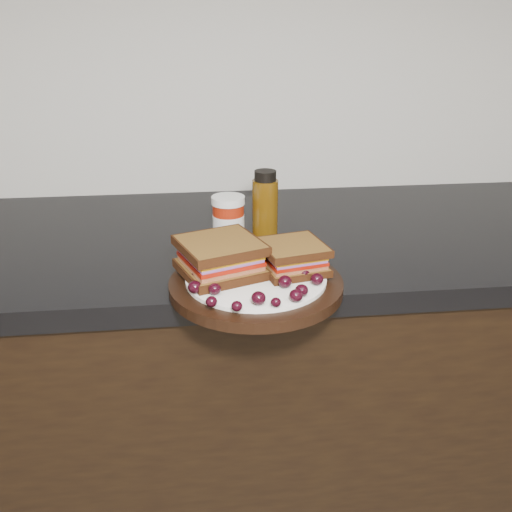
{
  "coord_description": "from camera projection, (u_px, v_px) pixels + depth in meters",
  "views": [
    {
      "loc": [
        -0.19,
        0.61,
        1.31
      ],
      "look_at": [
        -0.1,
        1.43,
        0.96
      ],
      "focal_mm": 40.0,
      "sensor_mm": 36.0,
      "label": 1
    }
  ],
  "objects": [
    {
      "name": "grape_9",
      "position": [
        285.0,
        282.0,
        0.87
      ],
      "size": [
        0.02,
        0.02,
        0.02
      ],
      "primitive_type": "ellipsoid",
      "color": "black",
      "rests_on": "plate"
    },
    {
      "name": "countertop",
      "position": [
        287.0,
        240.0,
        1.18
      ],
      "size": [
        3.98,
        0.6,
        0.04
      ],
      "primitive_type": "cube",
      "color": "black",
      "rests_on": "base_cabinets"
    },
    {
      "name": "sandwich_right",
      "position": [
        293.0,
        257.0,
        0.93
      ],
      "size": [
        0.12,
        0.12,
        0.05
      ],
      "primitive_type": null,
      "rotation": [
        0.0,
        0.0,
        0.22
      ],
      "color": "brown",
      "rests_on": "plate"
    },
    {
      "name": "grape_17",
      "position": [
        219.0,
        266.0,
        0.93
      ],
      "size": [
        0.02,
        0.02,
        0.02
      ],
      "primitive_type": "ellipsoid",
      "color": "black",
      "rests_on": "plate"
    },
    {
      "name": "grape_6",
      "position": [
        276.0,
        302.0,
        0.82
      ],
      "size": [
        0.02,
        0.02,
        0.01
      ],
      "primitive_type": "ellipsoid",
      "color": "black",
      "rests_on": "plate"
    },
    {
      "name": "grape_16",
      "position": [
        213.0,
        265.0,
        0.93
      ],
      "size": [
        0.02,
        0.02,
        0.02
      ],
      "primitive_type": "ellipsoid",
      "color": "black",
      "rests_on": "plate"
    },
    {
      "name": "grape_5",
      "position": [
        257.0,
        299.0,
        0.83
      ],
      "size": [
        0.01,
        0.01,
        0.01
      ],
      "primitive_type": "ellipsoid",
      "color": "black",
      "rests_on": "plate"
    },
    {
      "name": "oil_bottle",
      "position": [
        265.0,
        206.0,
        1.1
      ],
      "size": [
        0.05,
        0.05,
        0.14
      ],
      "primitive_type": "cylinder",
      "rotation": [
        0.0,
        0.0,
        -0.04
      ],
      "color": "#4B2F07",
      "rests_on": "countertop"
    },
    {
      "name": "grape_2",
      "position": [
        211.0,
        302.0,
        0.82
      ],
      "size": [
        0.02,
        0.02,
        0.02
      ],
      "primitive_type": "ellipsoid",
      "color": "black",
      "rests_on": "plate"
    },
    {
      "name": "grape_11",
      "position": [
        304.0,
        274.0,
        0.9
      ],
      "size": [
        0.02,
        0.02,
        0.02
      ],
      "primitive_type": "ellipsoid",
      "color": "black",
      "rests_on": "plate"
    },
    {
      "name": "grape_22",
      "position": [
        210.0,
        274.0,
        0.9
      ],
      "size": [
        0.02,
        0.02,
        0.01
      ],
      "primitive_type": "ellipsoid",
      "color": "black",
      "rests_on": "plate"
    },
    {
      "name": "grape_8",
      "position": [
        302.0,
        290.0,
        0.85
      ],
      "size": [
        0.02,
        0.02,
        0.02
      ],
      "primitive_type": "ellipsoid",
      "color": "black",
      "rests_on": "plate"
    },
    {
      "name": "sandwich_left",
      "position": [
        220.0,
        257.0,
        0.92
      ],
      "size": [
        0.16,
        0.16,
        0.06
      ],
      "primitive_type": null,
      "rotation": [
        0.0,
        0.0,
        0.35
      ],
      "color": "brown",
      "rests_on": "plate"
    },
    {
      "name": "grape_21",
      "position": [
        227.0,
        271.0,
        0.92
      ],
      "size": [
        0.02,
        0.02,
        0.01
      ],
      "primitive_type": "ellipsoid",
      "color": "black",
      "rests_on": "plate"
    },
    {
      "name": "grape_3",
      "position": [
        237.0,
        306.0,
        0.81
      ],
      "size": [
        0.02,
        0.02,
        0.02
      ],
      "primitive_type": "ellipsoid",
      "color": "black",
      "rests_on": "plate"
    },
    {
      "name": "grape_14",
      "position": [
        289.0,
        257.0,
        0.96
      ],
      "size": [
        0.02,
        0.02,
        0.02
      ],
      "primitive_type": "ellipsoid",
      "color": "black",
      "rests_on": "plate"
    },
    {
      "name": "plate",
      "position": [
        256.0,
        285.0,
        0.92
      ],
      "size": [
        0.28,
        0.28,
        0.02
      ],
      "primitive_type": "cylinder",
      "color": "black",
      "rests_on": "countertop"
    },
    {
      "name": "base_cabinets",
      "position": [
        283.0,
        415.0,
        1.36
      ],
      "size": [
        3.96,
        0.58,
        0.86
      ],
      "primitive_type": "cube",
      "color": "black",
      "rests_on": "ground_plane"
    },
    {
      "name": "grape_18",
      "position": [
        198.0,
        276.0,
        0.89
      ],
      "size": [
        0.02,
        0.02,
        0.02
      ],
      "primitive_type": "ellipsoid",
      "color": "black",
      "rests_on": "plate"
    },
    {
      "name": "grape_7",
      "position": [
        296.0,
        296.0,
        0.83
      ],
      "size": [
        0.02,
        0.02,
        0.02
      ],
      "primitive_type": "ellipsoid",
      "color": "black",
      "rests_on": "plate"
    },
    {
      "name": "grape_0",
      "position": [
        195.0,
        287.0,
        0.86
      ],
      "size": [
        0.02,
        0.02,
        0.02
      ],
      "primitive_type": "ellipsoid",
      "color": "black",
      "rests_on": "plate"
    },
    {
      "name": "grape_19",
      "position": [
        198.0,
        278.0,
        0.89
      ],
      "size": [
        0.02,
        0.02,
        0.02
      ],
      "primitive_type": "ellipsoid",
      "color": "black",
      "rests_on": "plate"
    },
    {
      "name": "condiment_jar",
      "position": [
        228.0,
        220.0,
        1.1
      ],
      "size": [
        0.08,
        0.08,
        0.09
      ],
      "primitive_type": "cylinder",
      "rotation": [
        0.0,
        0.0,
        -0.23
      ],
      "color": "maroon",
      "rests_on": "countertop"
    },
    {
      "name": "grape_10",
      "position": [
        317.0,
        279.0,
        0.88
      ],
      "size": [
        0.02,
        0.02,
        0.02
      ],
      "primitive_type": "ellipsoid",
      "color": "black",
      "rests_on": "plate"
    },
    {
      "name": "grape_12",
      "position": [
        312.0,
        271.0,
        0.92
      ],
      "size": [
        0.02,
        0.02,
        0.01
      ],
      "primitive_type": "ellipsoid",
      "color": "black",
      "rests_on": "plate"
    },
    {
      "name": "grape_1",
      "position": [
        215.0,
        289.0,
        0.85
      ],
      "size": [
        0.02,
        0.02,
        0.02
      ],
      "primitive_type": "ellipsoid",
      "color": "black",
      "rests_on": "plate"
    },
    {
      "name": "grape_13",
      "position": [
        300.0,
        261.0,
        0.95
      ],
      "size": [
        0.02,
        0.02,
        0.02
      ],
      "primitive_type": "ellipsoid",
      "color": "black",
      "rests_on": "plate"
    },
    {
      "name": "grape_4",
      "position": [
        258.0,
        298.0,
        0.82
      ],
      "size": [
        0.02,
        0.02,
        0.02
      ],
      "primitive_type": "ellipsoid",
      "color": "black",
      "rests_on": "plate"
    },
    {
      "name": "grape_20",
      "position": [
        231.0,
        267.0,
        0.93
      ],
      "size": [
        0.02,
        0.02,
        0.02
      ],
      "primitive_type": "ellipsoid",
      "color": "black",
      "rests_on": "plate"
    },
    {
      "name": "grape_15",
      "position": [
        240.0,
        265.0,
        0.94
      ],
      "size": [
        0.02,
        0.02,
        0.02
      ],
      "primitive_type": "ellipsoid",
      "color": "black",
      "rests_on": "plate"
    }
  ]
}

